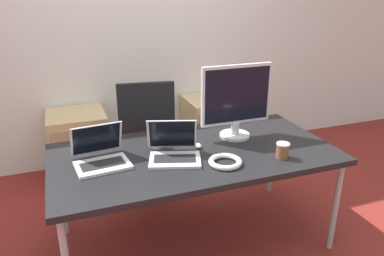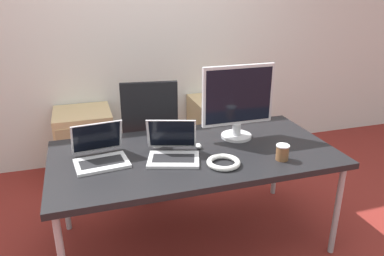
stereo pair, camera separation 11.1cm
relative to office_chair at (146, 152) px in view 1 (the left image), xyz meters
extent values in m
plane|color=maroon|center=(0.15, -0.79, -0.38)|extent=(14.00, 14.00, 0.00)
cube|color=silver|center=(0.15, 0.77, 0.92)|extent=(10.00, 0.05, 2.60)
cube|color=black|center=(0.15, -0.79, 0.30)|extent=(1.86, 0.94, 0.04)
cylinder|color=#99999E|center=(1.02, -1.20, -0.05)|extent=(0.04, 0.04, 0.66)
cylinder|color=#99999E|center=(-0.72, -0.38, -0.05)|extent=(0.04, 0.04, 0.66)
cylinder|color=#99999E|center=(1.02, -0.38, -0.05)|extent=(0.04, 0.04, 0.66)
cylinder|color=#232326|center=(0.01, 0.07, -0.36)|extent=(0.56, 0.56, 0.04)
cylinder|color=gray|center=(0.01, 0.07, -0.16)|extent=(0.05, 0.05, 0.37)
cube|color=black|center=(0.01, 0.07, 0.03)|extent=(0.54, 0.54, 0.07)
cube|color=black|center=(-0.02, -0.19, 0.36)|extent=(0.44, 0.10, 0.60)
cube|color=tan|center=(-0.53, 0.48, -0.06)|extent=(0.51, 0.51, 0.65)
cube|color=tan|center=(-0.53, 0.22, -0.06)|extent=(0.47, 0.01, 0.52)
cube|color=tan|center=(0.80, 0.48, -0.06)|extent=(0.51, 0.51, 0.65)
cube|color=tan|center=(0.80, 0.22, -0.06)|extent=(0.47, 0.01, 0.52)
cube|color=silver|center=(-0.02, -0.88, 0.33)|extent=(0.37, 0.31, 0.02)
cube|color=black|center=(-0.02, -0.88, 0.34)|extent=(0.29, 0.20, 0.00)
cube|color=silver|center=(0.01, -0.74, 0.45)|extent=(0.33, 0.17, 0.22)
cube|color=black|center=(0.01, -0.75, 0.45)|extent=(0.30, 0.16, 0.20)
cube|color=silver|center=(-0.45, -0.80, 0.33)|extent=(0.34, 0.26, 0.02)
cube|color=black|center=(-0.45, -0.80, 0.34)|extent=(0.27, 0.15, 0.00)
cube|color=silver|center=(-0.46, -0.65, 0.45)|extent=(0.33, 0.12, 0.21)
cube|color=black|center=(-0.46, -0.66, 0.45)|extent=(0.30, 0.11, 0.20)
cylinder|color=#B7B7BC|center=(0.52, -0.64, 0.33)|extent=(0.22, 0.22, 0.02)
cylinder|color=#B7B7BC|center=(0.52, -0.64, 0.39)|extent=(0.06, 0.06, 0.09)
cube|color=#B7B7BC|center=(0.52, -0.64, 0.64)|extent=(0.52, 0.03, 0.42)
cube|color=black|center=(0.52, -0.66, 0.64)|extent=(0.49, 0.00, 0.38)
ellipsoid|color=silver|center=(0.19, -0.74, 0.34)|extent=(0.04, 0.06, 0.03)
cylinder|color=white|center=(-0.06, -0.63, 0.37)|extent=(0.07, 0.07, 0.09)
cylinder|color=brown|center=(0.64, -1.07, 0.37)|extent=(0.08, 0.08, 0.09)
cylinder|color=white|center=(0.64, -1.07, 0.42)|extent=(0.08, 0.08, 0.01)
torus|color=white|center=(0.26, -1.03, 0.34)|extent=(0.21, 0.21, 0.03)
camera|label=1|loc=(-0.64, -2.90, 1.37)|focal=35.00mm
camera|label=2|loc=(-0.53, -2.93, 1.37)|focal=35.00mm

